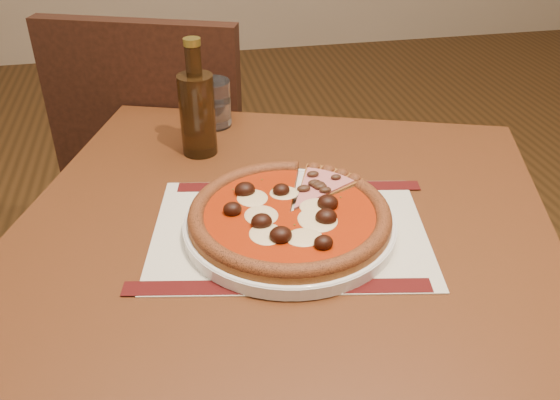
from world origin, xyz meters
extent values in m
cube|color=#5D2A16|center=(-0.42, -0.15, 0.73)|extent=(1.02, 1.02, 0.04)
cylinder|color=#5D2A16|center=(-0.63, 0.30, 0.35)|extent=(0.05, 0.05, 0.71)
cylinder|color=#5D2A16|center=(0.03, 0.06, 0.35)|extent=(0.05, 0.05, 0.71)
cube|color=black|center=(-0.55, 0.56, 0.45)|extent=(0.56, 0.56, 0.04)
cylinder|color=black|center=(-0.31, 0.67, 0.21)|extent=(0.04, 0.04, 0.43)
cylinder|color=black|center=(-0.66, 0.80, 0.21)|extent=(0.04, 0.04, 0.43)
cylinder|color=black|center=(-0.44, 0.32, 0.21)|extent=(0.04, 0.04, 0.43)
cylinder|color=black|center=(-0.79, 0.45, 0.21)|extent=(0.04, 0.04, 0.43)
cube|color=black|center=(-0.62, 0.38, 0.70)|extent=(0.42, 0.19, 0.46)
cube|color=beige|center=(-0.41, -0.17, 0.75)|extent=(0.44, 0.35, 0.00)
cylinder|color=white|center=(-0.41, -0.17, 0.76)|extent=(0.31, 0.31, 0.02)
cylinder|color=#935323|center=(-0.41, -0.17, 0.78)|extent=(0.29, 0.29, 0.01)
torus|color=brown|center=(-0.41, -0.17, 0.78)|extent=(0.29, 0.29, 0.02)
cylinder|color=#972A07|center=(-0.41, -0.17, 0.78)|extent=(0.25, 0.25, 0.00)
ellipsoid|color=beige|center=(-0.41, -0.12, 0.79)|extent=(0.05, 0.04, 0.01)
ellipsoid|color=beige|center=(-0.47, -0.11, 0.79)|extent=(0.05, 0.04, 0.01)
ellipsoid|color=beige|center=(-0.46, -0.17, 0.79)|extent=(0.05, 0.04, 0.01)
ellipsoid|color=beige|center=(-0.46, -0.23, 0.79)|extent=(0.05, 0.04, 0.01)
ellipsoid|color=beige|center=(-0.41, -0.22, 0.79)|extent=(0.05, 0.04, 0.01)
ellipsoid|color=beige|center=(-0.35, -0.22, 0.79)|extent=(0.05, 0.04, 0.01)
ellipsoid|color=beige|center=(-0.36, -0.17, 0.79)|extent=(0.05, 0.04, 0.01)
ellipsoid|color=black|center=(-0.41, -0.11, 0.80)|extent=(0.03, 0.03, 0.02)
ellipsoid|color=black|center=(-0.47, -0.10, 0.80)|extent=(0.03, 0.03, 0.02)
ellipsoid|color=black|center=(-0.47, -0.16, 0.80)|extent=(0.03, 0.03, 0.02)
ellipsoid|color=black|center=(-0.49, -0.22, 0.80)|extent=(0.03, 0.03, 0.02)
ellipsoid|color=black|center=(-0.43, -0.23, 0.80)|extent=(0.03, 0.03, 0.02)
ellipsoid|color=black|center=(-0.39, -0.26, 0.80)|extent=(0.03, 0.03, 0.02)
ellipsoid|color=black|center=(-0.36, -0.21, 0.80)|extent=(0.03, 0.03, 0.02)
ellipsoid|color=black|center=(-0.32, -0.17, 0.80)|extent=(0.03, 0.03, 0.02)
ellipsoid|color=#351D13|center=(-0.36, -0.14, 0.79)|extent=(0.02, 0.01, 0.01)
ellipsoid|color=#351D13|center=(-0.33, -0.11, 0.79)|extent=(0.02, 0.01, 0.01)
ellipsoid|color=#351D13|center=(-0.37, -0.13, 0.79)|extent=(0.02, 0.01, 0.01)
ellipsoid|color=#351D13|center=(-0.34, -0.10, 0.79)|extent=(0.02, 0.01, 0.01)
ellipsoid|color=#351D13|center=(-0.37, -0.12, 0.79)|extent=(0.02, 0.01, 0.01)
ellipsoid|color=#351D13|center=(-0.35, -0.09, 0.79)|extent=(0.02, 0.01, 0.01)
ellipsoid|color=#351D13|center=(-0.38, -0.12, 0.79)|extent=(0.02, 0.01, 0.01)
cylinder|color=white|center=(-0.48, 0.22, 0.80)|extent=(0.10, 0.10, 0.09)
cylinder|color=#37210D|center=(-0.52, 0.11, 0.82)|extent=(0.06, 0.06, 0.15)
cylinder|color=#37210D|center=(-0.52, 0.11, 0.92)|extent=(0.03, 0.03, 0.06)
cylinder|color=olive|center=(-0.52, 0.11, 0.95)|extent=(0.03, 0.03, 0.01)
camera|label=1|loc=(-0.57, -0.87, 1.25)|focal=38.00mm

